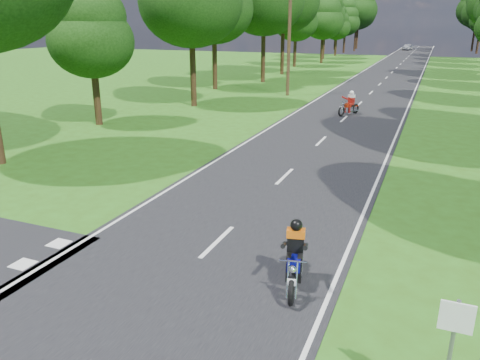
% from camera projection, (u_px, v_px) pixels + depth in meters
% --- Properties ---
extents(ground, '(160.00, 160.00, 0.00)m').
position_uv_depth(ground, '(180.00, 278.00, 10.65)').
color(ground, '#2D5814').
rests_on(ground, ground).
extents(main_road, '(7.00, 140.00, 0.02)m').
position_uv_depth(main_road, '(392.00, 72.00, 54.42)').
color(main_road, black).
rests_on(main_road, ground).
extents(road_markings, '(7.40, 140.00, 0.01)m').
position_uv_depth(road_markings, '(389.00, 74.00, 52.83)').
color(road_markings, silver).
rests_on(road_markings, main_road).
extents(treeline, '(40.00, 115.35, 14.78)m').
position_uv_depth(treeline, '(418.00, 0.00, 60.08)').
color(treeline, black).
rests_on(treeline, ground).
extents(telegraph_pole, '(1.20, 0.26, 8.00)m').
position_uv_depth(telegraph_pole, '(289.00, 42.00, 36.04)').
color(telegraph_pole, '#382616').
rests_on(telegraph_pole, ground).
extents(road_sign, '(0.45, 0.07, 2.00)m').
position_uv_depth(road_sign, '(452.00, 342.00, 6.47)').
color(road_sign, slate).
rests_on(road_sign, ground).
extents(rider_near_blue, '(0.97, 1.89, 1.50)m').
position_uv_depth(rider_near_blue, '(295.00, 255.00, 10.11)').
color(rider_near_blue, '#0C0D84').
rests_on(rider_near_blue, main_road).
extents(rider_far_red, '(1.31, 1.88, 1.50)m').
position_uv_depth(rider_far_red, '(349.00, 103.00, 29.14)').
color(rider_far_red, '#AA240D').
rests_on(rider_far_red, main_road).
extents(distant_car, '(2.37, 4.13, 1.32)m').
position_uv_depth(distant_car, '(408.00, 47.00, 97.51)').
color(distant_car, silver).
rests_on(distant_car, main_road).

